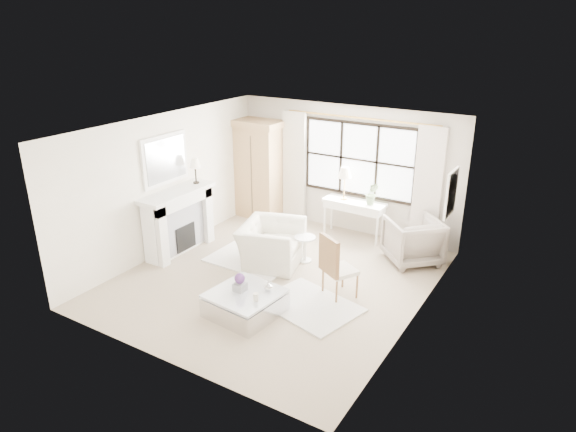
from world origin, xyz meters
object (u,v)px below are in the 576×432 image
(armoire, at_px, (259,169))
(console_table, at_px, (354,219))
(coffee_table, at_px, (245,303))
(club_armchair, at_px, (271,244))

(armoire, xyz_separation_m, console_table, (2.38, -0.01, -0.74))
(armoire, distance_m, coffee_table, 4.36)
(console_table, distance_m, coffee_table, 3.64)
(console_table, relative_size, club_armchair, 1.08)
(armoire, relative_size, club_armchair, 1.85)
(console_table, xyz_separation_m, club_armchair, (-0.80, -1.93, -0.01))
(club_armchair, distance_m, coffee_table, 1.83)
(armoire, height_order, console_table, armoire)
(console_table, height_order, coffee_table, console_table)
(console_table, bearing_deg, club_armchair, -111.27)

